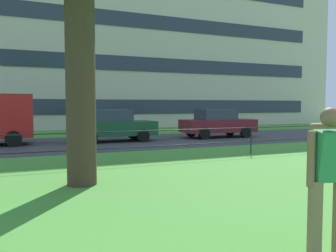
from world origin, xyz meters
The scene contains 6 objects.
street_strip centered at (0.00, 19.89, 0.00)m, with size 80.00×6.89×0.01m, color #424247.
park_fence centered at (0.00, 14.11, 0.68)m, with size 39.30×0.04×1.00m.
person_thrower centered at (-1.59, 6.79, 0.94)m, with size 0.63×0.76×1.73m.
car_dark_green_right centered at (-0.76, 20.23, 0.78)m, with size 4.01×1.83×1.54m.
car_maroon_left centered at (5.02, 20.10, 0.78)m, with size 4.06×1.93×1.54m.
apartment_building_background centered at (2.94, 35.79, 8.36)m, with size 39.93×13.68×16.70m.
Camera 1 is at (-4.73, 3.98, 1.76)m, focal length 36.60 mm.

